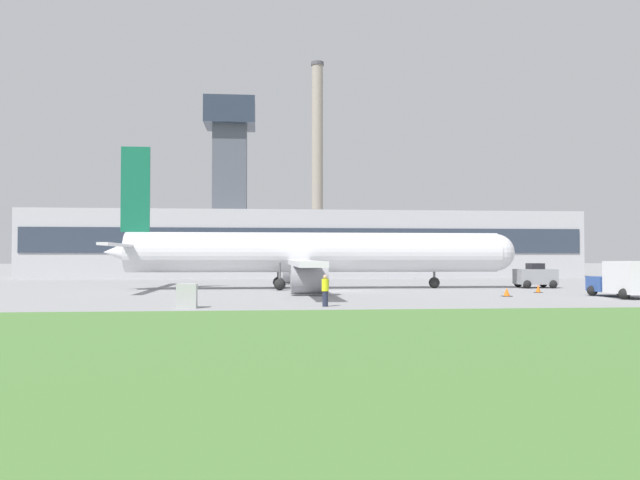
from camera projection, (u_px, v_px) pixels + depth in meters
ground_plane at (337, 291)px, 48.47m from camera, size 400.00×400.00×0.00m
grass_strip at (563, 391)px, 12.14m from camera, size 240.00×37.00×0.06m
terminal_building at (302, 241)px, 81.82m from camera, size 69.66×12.75×23.08m
smokestack_left at (317, 166)px, 115.90m from camera, size 2.39×2.39×39.04m
airplane at (310, 253)px, 51.58m from camera, size 34.12×32.94×11.56m
pushback_tug at (535, 277)px, 52.99m from camera, size 3.24×2.62×2.09m
baggage_truck at (626, 280)px, 40.04m from camera, size 2.72×5.29×2.36m
ground_crew_person at (325, 290)px, 33.05m from camera, size 0.51×0.51×1.69m
traffic_cone_near_nose at (538, 289)px, 45.89m from camera, size 0.52×0.52×0.62m
traffic_cone_wingtip at (507, 292)px, 41.54m from camera, size 0.61×0.61×0.59m
utility_cabinet at (187, 296)px, 32.08m from camera, size 1.01×0.79×1.25m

